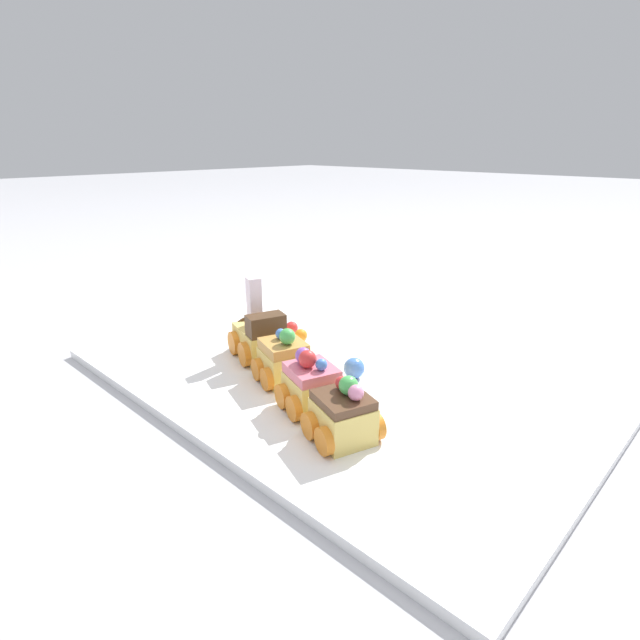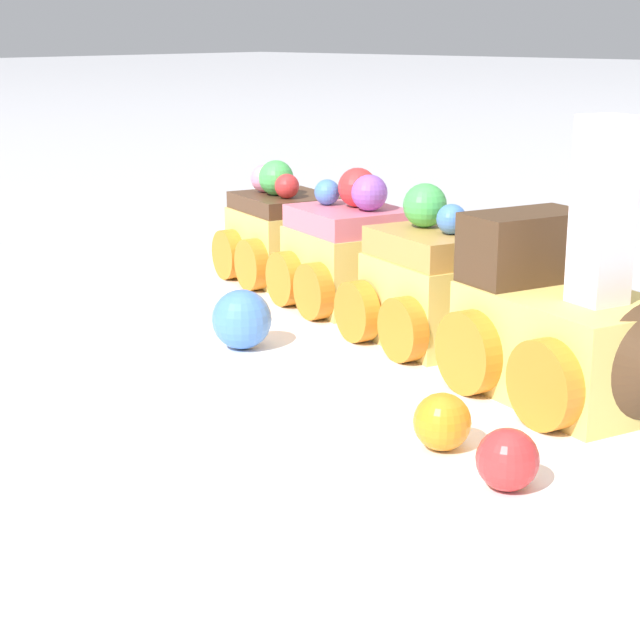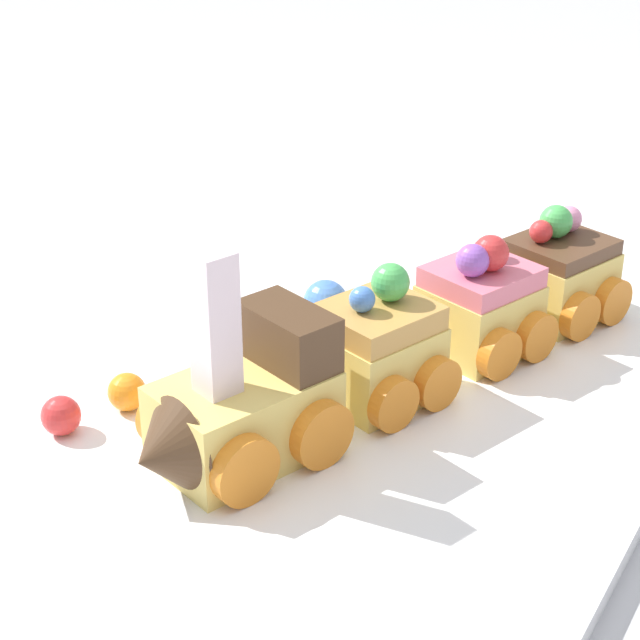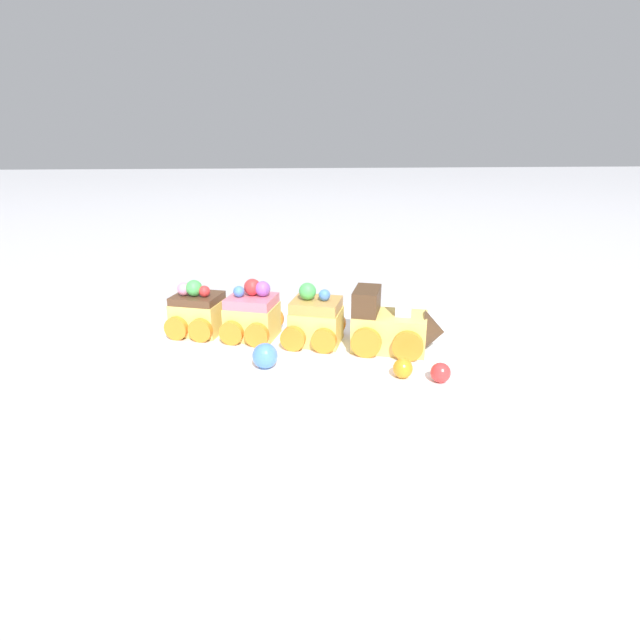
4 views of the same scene
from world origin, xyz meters
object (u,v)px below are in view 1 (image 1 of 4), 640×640
gumball_red (292,328)px  cake_train_locomotive (258,336)px  gumball_orange (301,336)px  gumball_blue (354,368)px  cake_car_caramel (284,361)px  cake_car_chocolate (343,416)px  cake_car_strawberry (311,386)px

gumball_red → cake_train_locomotive: bearing=105.7°
gumball_orange → gumball_blue: 0.15m
cake_car_caramel → gumball_blue: cake_car_caramel is taller
cake_car_caramel → cake_car_chocolate: cake_car_caramel is taller
cake_car_chocolate → gumball_blue: cake_car_chocolate is taller
gumball_red → gumball_orange: bearing=158.6°
cake_train_locomotive → gumball_orange: 0.08m
cake_train_locomotive → gumball_orange: cake_train_locomotive is taller
cake_car_strawberry → gumball_blue: bearing=-62.2°
cake_train_locomotive → cake_car_strawberry: cake_train_locomotive is taller
cake_car_caramel → gumball_blue: bearing=-113.5°
cake_train_locomotive → gumball_orange: size_ratio=5.72×
cake_car_strawberry → gumball_red: (0.20, -0.15, -0.02)m
gumball_orange → gumball_red: same height
cake_train_locomotive → gumball_orange: (-0.01, -0.08, -0.02)m
cake_car_strawberry → cake_car_chocolate: (-0.07, 0.02, -0.00)m
cake_car_caramel → cake_car_strawberry: size_ratio=1.00×
gumball_red → gumball_blue: gumball_blue is taller
cake_train_locomotive → gumball_blue: bearing=-147.3°
cake_car_caramel → gumball_orange: 0.14m
cake_train_locomotive → cake_car_caramel: size_ratio=1.39×
cake_car_strawberry → gumball_orange: cake_car_strawberry is taller
cake_train_locomotive → cake_car_chocolate: size_ratio=1.39×
cake_car_chocolate → gumball_blue: bearing=-35.5°
cake_car_strawberry → cake_car_chocolate: size_ratio=1.00×
gumball_orange → gumball_blue: bearing=164.4°
cake_car_strawberry → gumball_blue: cake_car_strawberry is taller
cake_train_locomotive → cake_car_strawberry: (-0.17, 0.06, -0.00)m
cake_train_locomotive → cake_car_chocolate: (-0.25, 0.08, -0.00)m
cake_train_locomotive → cake_car_chocolate: bearing=-179.9°
gumball_orange → gumball_red: bearing=-21.4°
cake_car_chocolate → gumball_red: cake_car_chocolate is taller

